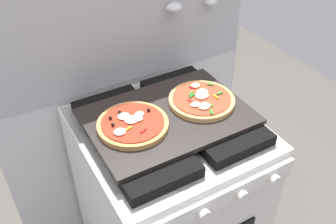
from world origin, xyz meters
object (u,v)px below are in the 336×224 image
object	(u,v)px
pizza_left	(132,123)
pizza_right	(202,100)
stove	(168,203)
baking_tray	(168,116)

from	to	relation	value
pizza_left	pizza_right	bearing A→B (deg)	-1.37
stove	pizza_left	xyz separation A→B (m)	(-0.13, 0.01, 0.48)
baking_tray	pizza_left	bearing A→B (deg)	178.19
pizza_right	pizza_left	bearing A→B (deg)	178.63
pizza_left	pizza_right	world-z (taller)	pizza_left
baking_tray	pizza_right	xyz separation A→B (m)	(0.14, -0.00, 0.02)
pizza_right	baking_tray	bearing A→B (deg)	179.05
pizza_left	pizza_right	size ratio (longest dim) A/B	1.00
stove	baking_tray	distance (m)	0.46
baking_tray	pizza_left	world-z (taller)	pizza_left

